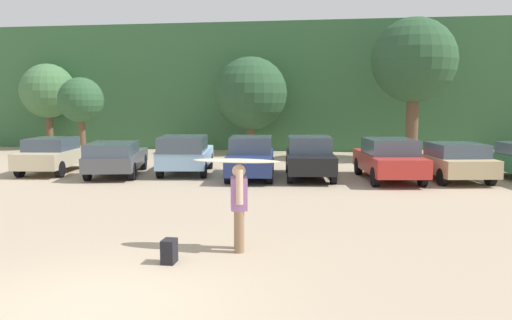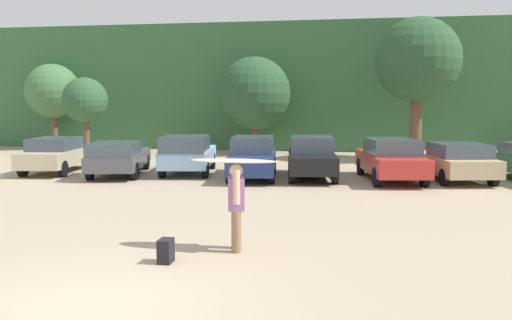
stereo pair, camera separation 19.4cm
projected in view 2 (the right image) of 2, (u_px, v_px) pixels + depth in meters
The scene contains 16 objects.
ground_plane at pixel (90, 304), 7.95m from camera, with size 120.00×120.00×0.00m, color tan.
hillside_ridge at pixel (294, 89), 37.02m from camera, with size 108.00×12.00×7.57m, color #38663D.
tree_left at pixel (53, 91), 32.62m from camera, with size 3.30×3.30×5.21m.
tree_center_left at pixel (85, 101), 29.11m from camera, with size 2.46×2.46×4.24m.
tree_far_right at pixel (254, 93), 29.52m from camera, with size 4.04×4.04×5.41m.
tree_center at pixel (418, 61), 26.15m from camera, with size 4.18×4.18×7.07m.
parked_car_champagne at pixel (56, 154), 22.25m from camera, with size 2.28×4.32×1.46m.
parked_car_dark_gray at pixel (118, 157), 21.33m from camera, with size 2.86×4.93×1.38m.
parked_car_sky_blue at pixel (188, 153), 21.77m from camera, with size 2.52×4.45×1.60m.
parked_car_navy at pixel (253, 157), 20.74m from camera, with size 2.23×4.72×1.60m.
parked_car_black at pixel (311, 157), 20.65m from camera, with size 2.24×4.57×1.62m.
parked_car_red at pixel (391, 159), 19.95m from camera, with size 2.56×4.77×1.58m.
parked_car_tan at pixel (455, 161), 19.96m from camera, with size 2.75×4.49×1.43m.
person_adult at pixel (236, 202), 10.68m from camera, with size 0.41×0.70×1.76m.
surfboard_cream at pixel (233, 161), 10.67m from camera, with size 1.81×0.56×0.08m.
backpack_dropped at pixel (166, 251), 9.93m from camera, with size 0.24×0.34×0.45m.
Camera 2 is at (3.76, -7.12, 3.03)m, focal length 37.39 mm.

